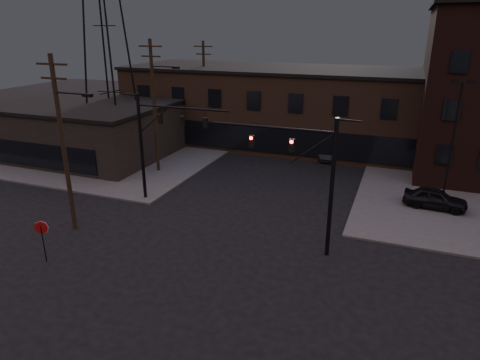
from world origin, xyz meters
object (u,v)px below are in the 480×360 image
traffic_signal_near (312,171)px  parked_car_lot_a (435,198)px  traffic_signal_far (156,136)px  car_crossing (331,152)px  stop_sign (42,232)px

traffic_signal_near → parked_car_lot_a: size_ratio=1.88×
traffic_signal_far → car_crossing: 19.10m
traffic_signal_far → stop_sign: traffic_signal_far is taller
traffic_signal_far → parked_car_lot_a: 20.47m
stop_sign → traffic_signal_far: bearing=82.7°
traffic_signal_far → parked_car_lot_a: bearing=16.6°
stop_sign → parked_car_lot_a: 25.83m
traffic_signal_near → parked_car_lot_a: (7.14, 9.21, -4.05)m
parked_car_lot_a → car_crossing: bearing=47.8°
traffic_signal_far → car_crossing: traffic_signal_far is taller
stop_sign → parked_car_lot_a: stop_sign is taller
traffic_signal_near → stop_sign: traffic_signal_near is taller
traffic_signal_far → parked_car_lot_a: size_ratio=1.88×
traffic_signal_far → car_crossing: size_ratio=1.88×
parked_car_lot_a → traffic_signal_far: bearing=111.8°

